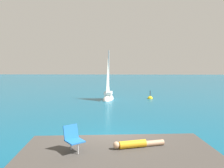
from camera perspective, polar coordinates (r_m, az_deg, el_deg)
The scene contains 8 objects.
ground_plane at distance 9.91m, azimuth -0.13°, elevation -15.89°, with size 160.00×160.00×0.00m, color #0F5675.
shore_ledge at distance 7.19m, azimuth 1.87°, elevation -20.60°, with size 6.20×3.60×0.83m, color #423D38.
boulder_seaward at distance 9.01m, azimuth 8.90°, elevation -18.11°, with size 1.20×0.96×0.66m, color #423D37.
boulder_inland at distance 9.23m, azimuth -5.14°, elevation -17.48°, with size 1.09×0.87×0.60m, color #463439.
sailboat_near at distance 22.68m, azimuth -0.96°, elevation -3.34°, with size 1.36×3.07×5.60m.
person_sunbather at distance 7.45m, azimuth 6.37°, elevation -15.28°, with size 1.72×0.67×0.25m.
beach_chair at distance 7.13m, azimuth -10.15°, elevation -13.49°, with size 0.75×0.76×0.80m.
marker_buoy at distance 23.76m, azimuth 9.91°, elevation -3.76°, with size 0.56×0.56×1.13m.
Camera 1 is at (0.38, -9.26, 3.49)m, focal length 35.03 mm.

